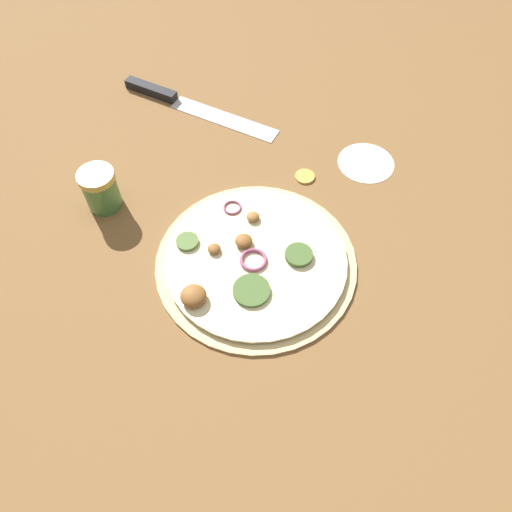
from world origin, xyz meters
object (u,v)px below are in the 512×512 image
Objects in this scene: pizza at (254,261)px; loose_cap at (305,176)px; spice_jar at (101,189)px; knife at (175,99)px.

pizza is 8.94× the size of loose_cap.
pizza is 0.28m from spice_jar.
spice_jar is at bearing 100.66° from pizza.
knife is at bearing 58.54° from pizza.
pizza is 0.20m from loose_cap.
spice_jar is 0.35m from loose_cap.
knife is at bearing 16.98° from spice_jar.
pizza is 0.42m from knife.
pizza is at bearing -79.34° from spice_jar.
spice_jar reaches higher than pizza.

